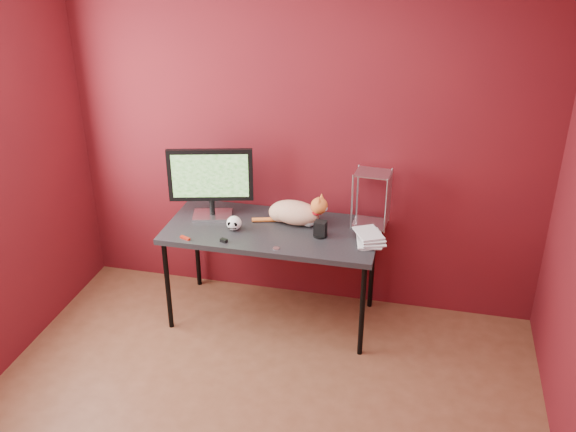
% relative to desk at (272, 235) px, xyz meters
% --- Properties ---
extents(room, '(3.52, 3.52, 2.61)m').
position_rel_desk_xyz_m(room, '(0.15, -1.37, 0.75)').
color(room, brown).
rests_on(room, ground).
extents(desk, '(1.50, 0.70, 0.75)m').
position_rel_desk_xyz_m(desk, '(0.00, 0.00, 0.00)').
color(desk, black).
rests_on(desk, ground).
extents(monitor, '(0.60, 0.26, 0.53)m').
position_rel_desk_xyz_m(monitor, '(-0.47, 0.08, 0.34)').
color(monitor, '#B9B9BE').
rests_on(monitor, desk).
extents(cat, '(0.55, 0.25, 0.26)m').
position_rel_desk_xyz_m(cat, '(0.14, 0.11, 0.14)').
color(cat, '#CC672B').
rests_on(cat, desk).
extents(skull_mug, '(0.11, 0.11, 0.10)m').
position_rel_desk_xyz_m(skull_mug, '(-0.25, -0.08, 0.10)').
color(skull_mug, white).
rests_on(skull_mug, desk).
extents(speaker, '(0.10, 0.10, 0.11)m').
position_rel_desk_xyz_m(speaker, '(0.36, -0.04, 0.10)').
color(speaker, black).
rests_on(speaker, desk).
extents(book_stack, '(0.24, 0.26, 0.86)m').
position_rel_desk_xyz_m(book_stack, '(0.63, -0.07, 0.48)').
color(book_stack, beige).
rests_on(book_stack, desk).
extents(wire_rack, '(0.25, 0.21, 0.41)m').
position_rel_desk_xyz_m(wire_rack, '(0.67, 0.22, 0.26)').
color(wire_rack, '#B9B9BE').
rests_on(wire_rack, desk).
extents(pocket_knife, '(0.08, 0.05, 0.02)m').
position_rel_desk_xyz_m(pocket_knife, '(-0.54, -0.29, 0.06)').
color(pocket_knife, '#9D190C').
rests_on(pocket_knife, desk).
extents(black_gadget, '(0.06, 0.04, 0.02)m').
position_rel_desk_xyz_m(black_gadget, '(-0.27, -0.27, 0.06)').
color(black_gadget, black).
rests_on(black_gadget, desk).
extents(washer, '(0.05, 0.05, 0.00)m').
position_rel_desk_xyz_m(washer, '(0.10, -0.28, 0.05)').
color(washer, '#B9B9BE').
rests_on(washer, desk).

